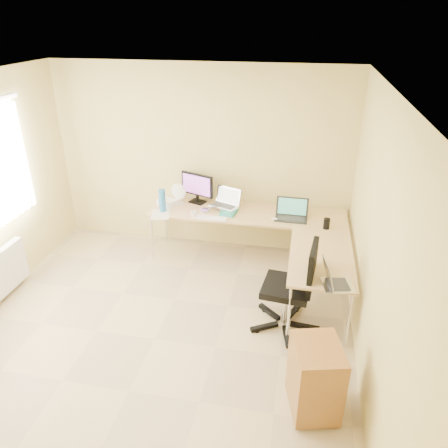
% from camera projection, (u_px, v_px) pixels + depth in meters
% --- Properties ---
extents(floor, '(4.50, 4.50, 0.00)m').
position_uv_depth(floor, '(155.00, 339.00, 4.62)').
color(floor, tan).
rests_on(floor, ground).
extents(ceiling, '(4.50, 4.50, 0.00)m').
position_uv_depth(ceiling, '(131.00, 89.00, 3.46)').
color(ceiling, white).
rests_on(ceiling, ground).
extents(wall_back, '(4.50, 0.00, 4.50)m').
position_uv_depth(wall_back, '(201.00, 159.00, 6.02)').
color(wall_back, '#D8C782').
rests_on(wall_back, ground).
extents(wall_right, '(0.00, 4.50, 4.50)m').
position_uv_depth(wall_right, '(377.00, 253.00, 3.69)').
color(wall_right, '#D8C782').
rests_on(wall_right, ground).
extents(desk_main, '(2.65, 0.70, 0.73)m').
position_uv_depth(desk_main, '(247.00, 236.00, 5.96)').
color(desk_main, tan).
rests_on(desk_main, ground).
extents(desk_return, '(0.70, 1.30, 0.73)m').
position_uv_depth(desk_return, '(318.00, 284.00, 4.92)').
color(desk_return, tan).
rests_on(desk_return, ground).
extents(monitor, '(0.53, 0.33, 0.43)m').
position_uv_depth(monitor, '(197.00, 188.00, 6.00)').
color(monitor, black).
rests_on(monitor, desk_main).
extents(book_stack, '(0.23, 0.28, 0.04)m').
position_uv_depth(book_stack, '(229.00, 212.00, 5.77)').
color(book_stack, teal).
rests_on(book_stack, desk_main).
extents(laptop_center, '(0.46, 0.41, 0.24)m').
position_uv_depth(laptop_center, '(225.00, 198.00, 5.81)').
color(laptop_center, silver).
rests_on(laptop_center, desk_main).
extents(laptop_black, '(0.42, 0.32, 0.26)m').
position_uv_depth(laptop_black, '(292.00, 210.00, 5.55)').
color(laptop_black, black).
rests_on(laptop_black, desk_main).
extents(keyboard, '(0.42, 0.13, 0.02)m').
position_uv_depth(keyboard, '(211.00, 218.00, 5.61)').
color(keyboard, white).
rests_on(keyboard, desk_main).
extents(mouse, '(0.10, 0.08, 0.03)m').
position_uv_depth(mouse, '(274.00, 219.00, 5.57)').
color(mouse, white).
rests_on(mouse, desk_main).
extents(mug, '(0.09, 0.09, 0.09)m').
position_uv_depth(mug, '(194.00, 215.00, 5.63)').
color(mug, white).
rests_on(mug, desk_main).
extents(cd_stack, '(0.15, 0.15, 0.03)m').
position_uv_depth(cd_stack, '(205.00, 210.00, 5.81)').
color(cd_stack, silver).
rests_on(cd_stack, desk_main).
extents(water_bottle, '(0.10, 0.10, 0.31)m').
position_uv_depth(water_bottle, '(162.00, 201.00, 5.75)').
color(water_bottle, '#256BA2').
rests_on(water_bottle, desk_main).
extents(papers, '(0.31, 0.39, 0.01)m').
position_uv_depth(papers, '(161.00, 214.00, 5.73)').
color(papers, silver).
rests_on(papers, desk_main).
extents(white_box, '(0.30, 0.26, 0.09)m').
position_uv_depth(white_box, '(167.00, 202.00, 5.98)').
color(white_box, white).
rests_on(white_box, desk_main).
extents(desk_fan, '(0.29, 0.29, 0.28)m').
position_uv_depth(desk_fan, '(180.00, 194.00, 5.99)').
color(desk_fan, white).
rests_on(desk_fan, desk_main).
extents(black_cup, '(0.10, 0.10, 0.14)m').
position_uv_depth(black_cup, '(327.00, 224.00, 5.33)').
color(black_cup, black).
rests_on(black_cup, desk_main).
extents(laptop_return, '(0.40, 0.34, 0.23)m').
position_uv_depth(laptop_return, '(339.00, 276.00, 4.19)').
color(laptop_return, '#B4B4B4').
rests_on(laptop_return, desk_return).
extents(office_chair, '(0.71, 0.71, 1.07)m').
position_uv_depth(office_chair, '(286.00, 289.00, 4.60)').
color(office_chair, black).
rests_on(office_chair, ground).
extents(cabinet, '(0.49, 0.56, 0.67)m').
position_uv_depth(cabinet, '(315.00, 378.00, 3.66)').
color(cabinet, olive).
rests_on(cabinet, ground).
extents(radiator, '(0.09, 0.80, 0.55)m').
position_uv_depth(radiator, '(3.00, 272.00, 5.16)').
color(radiator, white).
rests_on(radiator, ground).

